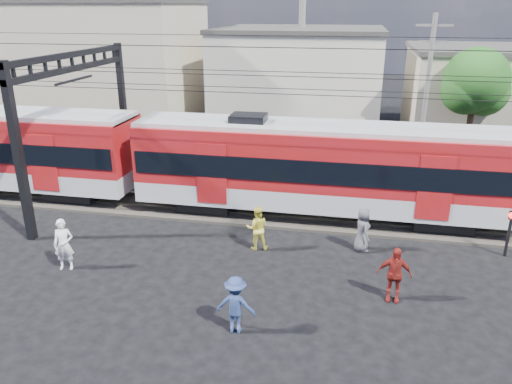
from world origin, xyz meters
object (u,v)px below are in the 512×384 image
pedestrian_c (236,305)px  commuter_train (327,166)px  pedestrian_a (64,245)px  crossing_signal (510,225)px

pedestrian_c → commuter_train: bearing=-101.3°
pedestrian_a → pedestrian_c: size_ratio=1.08×
commuter_train → pedestrian_a: bearing=-143.4°
pedestrian_a → pedestrian_c: 7.19m
pedestrian_a → crossing_signal: (15.59, 4.11, 0.32)m
pedestrian_a → pedestrian_c: (6.79, -2.37, -0.07)m
crossing_signal → commuter_train: bearing=161.4°
pedestrian_a → crossing_signal: size_ratio=1.03×
crossing_signal → pedestrian_a: bearing=-165.2°
commuter_train → crossing_signal: (6.92, -2.33, -1.13)m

